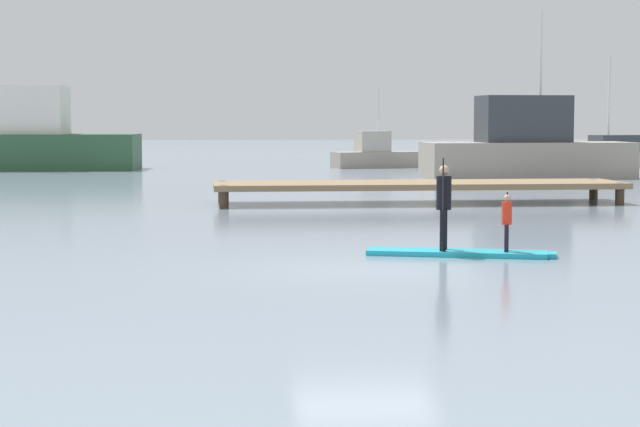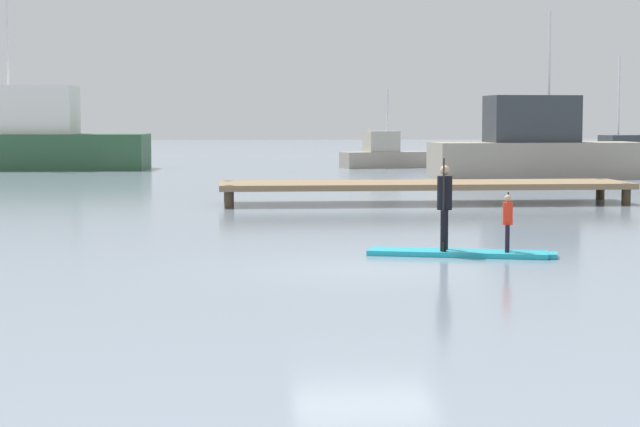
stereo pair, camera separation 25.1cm
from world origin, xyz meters
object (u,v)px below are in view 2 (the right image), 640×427
paddleboard_near (461,253)px  trawler_grey_distant (387,155)px  paddler_adult (445,202)px  fishing_boat_green_midground (628,155)px  paddler_child_solo (508,220)px  motor_boat_small_navy (535,148)px  fishing_boat_white_large (16,141)px

paddleboard_near → trawler_grey_distant: size_ratio=0.69×
paddler_adult → fishing_boat_green_midground: size_ratio=0.26×
paddler_adult → paddler_child_solo: paddler_adult is taller
paddler_child_solo → motor_boat_small_navy: size_ratio=0.12×
fishing_boat_white_large → paddler_adult: bearing=-69.0°
fishing_boat_white_large → motor_boat_small_navy: 26.87m
trawler_grey_distant → fishing_boat_white_large: bearing=-179.1°
paddler_child_solo → fishing_boat_green_midground: size_ratio=0.16×
paddler_child_solo → motor_boat_small_navy: (8.53, 27.77, 0.62)m
paddler_adult → paddler_child_solo: 1.26m
motor_boat_small_navy → trawler_grey_distant: 12.45m
fishing_boat_green_midground → trawler_grey_distant: 13.34m
paddleboard_near → paddler_adult: 1.06m
fishing_boat_green_midground → paddler_adult: bearing=-115.3°
paddler_child_solo → trawler_grey_distant: (3.63, 39.20, -0.02)m
paddler_child_solo → motor_boat_small_navy: 29.06m
trawler_grey_distant → fishing_boat_green_midground: bearing=-1.9°
paddleboard_near → fishing_boat_white_large: 41.51m
paddler_adult → paddleboard_near: bearing=-15.7°
fishing_boat_white_large → trawler_grey_distant: 19.59m
paddleboard_near → paddler_child_solo: paddler_child_solo is taller
paddleboard_near → paddler_adult: paddler_adult is taller
paddler_child_solo → fishing_boat_white_large: 42.03m
paddleboard_near → paddler_child_solo: size_ratio=3.22×
paddler_adult → paddler_child_solo: (1.17, -0.33, -0.34)m
paddleboard_near → motor_boat_small_navy: motor_boat_small_navy is taller
paddler_adult → trawler_grey_distant: bearing=83.0°
paddleboard_near → fishing_boat_green_midground: 42.44m
paddler_adult → fishing_boat_green_midground: 42.49m
fishing_boat_white_large → trawler_grey_distant: fishing_boat_white_large is taller
paddler_child_solo → motor_boat_small_navy: motor_boat_small_navy is taller
fishing_boat_white_large → motor_boat_small_navy: fishing_boat_white_large is taller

